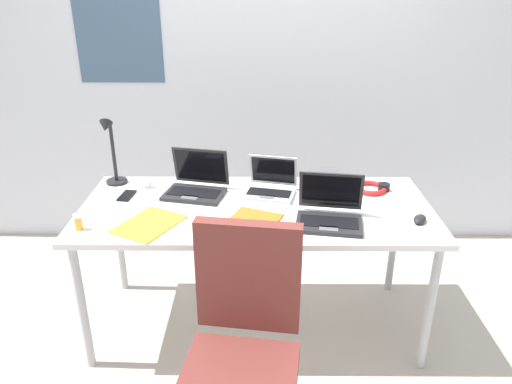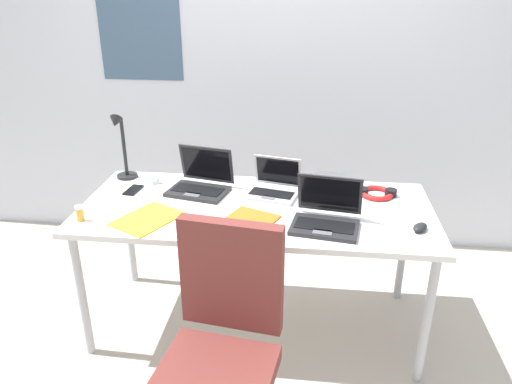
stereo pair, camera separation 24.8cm
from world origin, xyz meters
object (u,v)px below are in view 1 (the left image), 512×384
(laptop_back_right, at_px, (196,185))
(laptop_by_keyboard, at_px, (270,187))
(desk_lamp, at_px, (111,152))
(cell_phone, at_px, (127,196))
(pill_bottle, at_px, (78,222))
(headphones, at_px, (370,188))
(computer_mouse, at_px, (420,219))
(office_chair, at_px, (242,371))
(paper_folder_near_mouse, at_px, (149,224))
(laptop_near_lamp, at_px, (330,213))
(paper_folder_center, at_px, (250,224))
(book_stack, at_px, (324,182))

(laptop_back_right, height_order, laptop_by_keyboard, laptop_back_right)
(desk_lamp, relative_size, laptop_back_right, 1.11)
(cell_phone, bearing_deg, pill_bottle, -101.70)
(headphones, bearing_deg, laptop_by_keyboard, -174.91)
(computer_mouse, distance_m, office_chair, 1.10)
(laptop_by_keyboard, relative_size, paper_folder_near_mouse, 0.99)
(laptop_back_right, xyz_separation_m, paper_folder_near_mouse, (-0.18, -0.38, -0.04))
(laptop_near_lamp, relative_size, computer_mouse, 3.63)
(laptop_near_lamp, xyz_separation_m, computer_mouse, (0.43, -0.00, -0.03))
(laptop_by_keyboard, distance_m, laptop_near_lamp, 0.43)
(paper_folder_near_mouse, bearing_deg, desk_lamp, 120.96)
(laptop_back_right, xyz_separation_m, paper_folder_center, (0.30, -0.37, -0.04))
(cell_phone, distance_m, office_chair, 1.17)
(headphones, height_order, book_stack, book_stack)
(laptop_back_right, bearing_deg, desk_lamp, 166.88)
(laptop_near_lamp, distance_m, paper_folder_center, 0.38)
(laptop_back_right, distance_m, book_stack, 0.70)
(desk_lamp, height_order, pill_bottle, desk_lamp)
(computer_mouse, distance_m, book_stack, 0.57)
(cell_phone, xyz_separation_m, paper_folder_near_mouse, (0.19, -0.33, -0.00))
(paper_folder_near_mouse, relative_size, office_chair, 0.32)
(computer_mouse, bearing_deg, headphones, 145.24)
(desk_lamp, relative_size, office_chair, 0.41)
(desk_lamp, height_order, laptop_near_lamp, desk_lamp)
(computer_mouse, relative_size, office_chair, 0.10)
(headphones, height_order, pill_bottle, pill_bottle)
(office_chair, bearing_deg, laptop_near_lamp, 57.06)
(laptop_by_keyboard, bearing_deg, paper_folder_center, -105.91)
(pill_bottle, bearing_deg, book_stack, 21.40)
(laptop_by_keyboard, relative_size, pill_bottle, 3.88)
(laptop_back_right, xyz_separation_m, headphones, (0.96, 0.04, -0.03))
(desk_lamp, distance_m, paper_folder_near_mouse, 0.60)
(computer_mouse, bearing_deg, laptop_back_right, -164.19)
(book_stack, bearing_deg, laptop_back_right, -176.36)
(desk_lamp, bearing_deg, cell_phone, -56.67)
(cell_phone, relative_size, paper_folder_center, 0.44)
(laptop_by_keyboard, bearing_deg, headphones, 5.09)
(computer_mouse, distance_m, cell_phone, 1.51)
(pill_bottle, bearing_deg, laptop_back_right, 40.42)
(cell_phone, distance_m, headphones, 1.33)
(laptop_back_right, xyz_separation_m, cell_phone, (-0.37, -0.05, -0.04))
(cell_phone, bearing_deg, paper_folder_center, -18.72)
(book_stack, xyz_separation_m, paper_folder_center, (-0.40, -0.42, -0.04))
(laptop_back_right, bearing_deg, laptop_near_lamp, -26.47)
(desk_lamp, bearing_deg, pill_bottle, -92.60)
(laptop_by_keyboard, distance_m, pill_bottle, 0.99)
(laptop_by_keyboard, bearing_deg, office_chair, -97.62)
(paper_folder_center, bearing_deg, office_chair, -92.32)
(laptop_back_right, distance_m, laptop_by_keyboard, 0.40)
(laptop_back_right, relative_size, laptop_near_lamp, 1.03)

